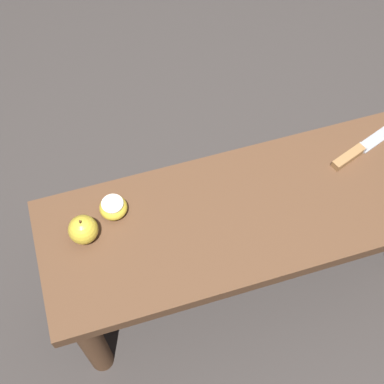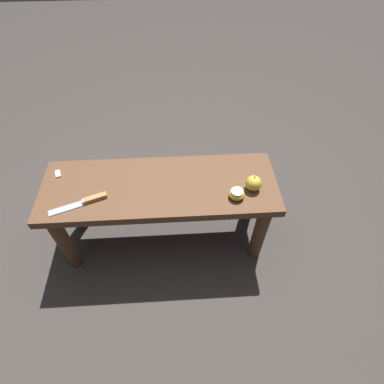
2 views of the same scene
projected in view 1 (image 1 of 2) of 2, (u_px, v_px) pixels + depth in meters
name	position (u px, v px, depth m)	size (l,w,h in m)	color
ground_plane	(242.00, 277.00, 1.72)	(8.00, 8.00, 0.00)	#383330
wooden_bench	(253.00, 225.00, 1.41)	(1.09, 0.37, 0.46)	brown
knife	(358.00, 151.00, 1.41)	(0.25, 0.11, 0.02)	#9EA0A5
apple_whole	(83.00, 230.00, 1.26)	(0.07, 0.07, 0.08)	gold
apple_cut	(113.00, 207.00, 1.31)	(0.07, 0.07, 0.04)	gold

